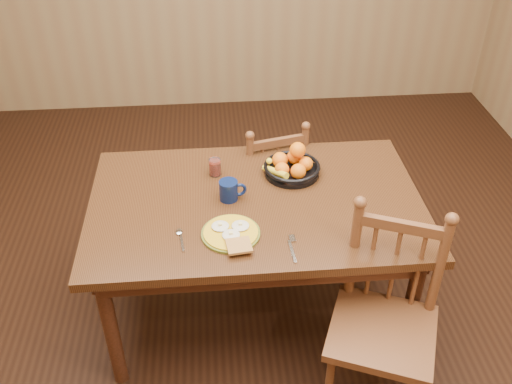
{
  "coord_description": "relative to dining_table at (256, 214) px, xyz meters",
  "views": [
    {
      "loc": [
        -0.19,
        -2.18,
        2.4
      ],
      "look_at": [
        0.0,
        0.0,
        0.8
      ],
      "focal_mm": 40.0,
      "sensor_mm": 36.0,
      "label": 1
    }
  ],
  "objects": [
    {
      "name": "room",
      "position": [
        0.0,
        0.0,
        0.68
      ],
      "size": [
        4.52,
        5.02,
        2.72
      ],
      "color": "black",
      "rests_on": "ground"
    },
    {
      "name": "coffee_mug",
      "position": [
        -0.13,
        0.02,
        0.14
      ],
      "size": [
        0.13,
        0.09,
        0.1
      ],
      "color": "#0A163B",
      "rests_on": "dining_table"
    },
    {
      "name": "juice_glass",
      "position": [
        -0.19,
        0.24,
        0.13
      ],
      "size": [
        0.06,
        0.06,
        0.09
      ],
      "color": "silver",
      "rests_on": "dining_table"
    },
    {
      "name": "spoon",
      "position": [
        -0.36,
        -0.23,
        0.09
      ],
      "size": [
        0.04,
        0.16,
        0.01
      ],
      "rotation": [
        0.0,
        0.0,
        0.13
      ],
      "color": "silver",
      "rests_on": "dining_table"
    },
    {
      "name": "fruit_bowl",
      "position": [
        0.2,
        0.21,
        0.13
      ],
      "size": [
        0.29,
        0.29,
        0.17
      ],
      "color": "black",
      "rests_on": "dining_table"
    },
    {
      "name": "chair_far",
      "position": [
        0.13,
        0.59,
        -0.25
      ],
      "size": [
        0.47,
        0.45,
        0.86
      ],
      "rotation": [
        0.0,
        0.0,
        3.38
      ],
      "color": "#552B19",
      "rests_on": "ground"
    },
    {
      "name": "fork",
      "position": [
        0.13,
        -0.35,
        0.09
      ],
      "size": [
        0.04,
        0.18,
        0.0
      ],
      "rotation": [
        0.0,
        0.0,
        0.06
      ],
      "color": "silver",
      "rests_on": "dining_table"
    },
    {
      "name": "chair_near",
      "position": [
        0.51,
        -0.57,
        -0.19
      ],
      "size": [
        0.57,
        0.56,
        0.98
      ],
      "rotation": [
        0.0,
        0.0,
        -0.39
      ],
      "color": "#552B19",
      "rests_on": "ground"
    },
    {
      "name": "breakfast_plate",
      "position": [
        -0.13,
        -0.25,
        0.1
      ],
      "size": [
        0.26,
        0.29,
        0.04
      ],
      "color": "#59601E",
      "rests_on": "dining_table"
    },
    {
      "name": "dining_table",
      "position": [
        0.0,
        0.0,
        0.0
      ],
      "size": [
        1.6,
        1.0,
        0.75
      ],
      "color": "black",
      "rests_on": "ground"
    }
  ]
}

